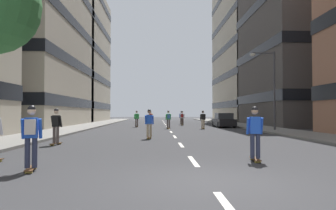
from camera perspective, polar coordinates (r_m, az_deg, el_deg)
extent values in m
plane|color=#333335|center=(32.50, -0.05, -4.18)|extent=(152.66, 152.66, 0.00)
cube|color=gray|center=(36.48, -14.46, -3.72)|extent=(3.44, 69.97, 0.14)
cube|color=gray|center=(37.07, 13.75, -3.69)|extent=(3.44, 69.97, 0.14)
cube|color=silver|center=(5.37, 11.42, -18.43)|extent=(0.16, 2.20, 0.01)
cube|color=silver|center=(10.19, 4.69, -10.29)|extent=(0.16, 2.20, 0.01)
cube|color=silver|center=(15.13, 2.41, -7.37)|extent=(0.16, 2.20, 0.01)
cube|color=silver|center=(20.09, 1.27, -5.89)|extent=(0.16, 2.20, 0.01)
cube|color=silver|center=(25.07, 0.58, -5.00)|extent=(0.16, 2.20, 0.01)
cube|color=silver|center=(30.06, 0.12, -4.40)|extent=(0.16, 2.20, 0.01)
cube|color=silver|center=(35.05, -0.20, -3.97)|extent=(0.16, 2.20, 0.01)
cube|color=silver|center=(40.04, -0.45, -3.65)|extent=(0.16, 2.20, 0.01)
cube|color=silver|center=(45.04, -0.64, -3.40)|extent=(0.16, 2.20, 0.01)
cube|color=silver|center=(50.03, -0.79, -3.20)|extent=(0.16, 2.20, 0.01)
cube|color=silver|center=(55.03, -0.92, -3.03)|extent=(0.16, 2.20, 0.01)
cube|color=silver|center=(60.03, -1.02, -2.90)|extent=(0.16, 2.20, 0.01)
cube|color=#B2A893|center=(41.72, -27.66, 12.45)|extent=(16.15, 20.44, 22.90)
cube|color=black|center=(40.55, -27.80, 0.42)|extent=(16.27, 20.56, 1.10)
cube|color=black|center=(40.94, -27.72, 6.84)|extent=(16.27, 20.56, 1.10)
cube|color=black|center=(41.83, -27.65, 13.06)|extent=(16.27, 20.56, 1.10)
cube|color=#B2A893|center=(57.98, -19.96, 8.38)|extent=(16.15, 18.37, 22.68)
cube|color=black|center=(57.16, -20.04, -0.16)|extent=(16.27, 18.49, 1.10)
cube|color=black|center=(57.43, -20.00, 4.37)|extent=(16.27, 18.49, 1.10)
cube|color=black|center=(58.05, -19.96, 8.82)|extent=(16.27, 18.49, 1.10)
cube|color=black|center=(59.02, -19.92, 13.16)|extent=(16.27, 18.49, 1.10)
cube|color=black|center=(60.32, -19.89, 17.34)|extent=(16.27, 18.49, 1.10)
cube|color=#4C4744|center=(42.66, 26.32, 11.42)|extent=(16.15, 16.27, 21.86)
cube|color=black|center=(41.66, 26.44, 1.09)|extent=(16.27, 16.39, 1.10)
cube|color=black|center=(42.24, 26.36, 8.52)|extent=(16.27, 16.39, 1.10)
cube|color=black|center=(43.50, 26.28, 15.63)|extent=(16.27, 16.39, 1.10)
cube|color=#BCB29E|center=(59.98, 17.86, 13.69)|extent=(16.15, 20.55, 34.23)
cube|color=black|center=(57.95, 17.96, 0.02)|extent=(16.27, 20.67, 1.10)
cube|color=black|center=(58.27, 17.93, 4.83)|extent=(16.27, 20.67, 1.10)
cube|color=black|center=(58.99, 17.89, 9.55)|extent=(16.27, 20.67, 1.10)
cube|color=black|center=(60.11, 17.86, 14.14)|extent=(16.27, 20.67, 1.10)
cube|color=black|center=(33.67, 10.25, -3.16)|extent=(1.80, 4.40, 0.70)
cube|color=#2D3338|center=(33.51, 10.30, -2.02)|extent=(1.60, 2.10, 0.64)
cylinder|color=black|center=(34.94, 8.45, -3.44)|extent=(0.22, 0.64, 0.64)
cylinder|color=black|center=(35.26, 11.01, -3.41)|extent=(0.22, 0.64, 0.64)
cylinder|color=black|center=(32.09, 9.41, -3.62)|extent=(0.22, 0.64, 0.64)
cylinder|color=black|center=(32.45, 12.18, -3.59)|extent=(0.22, 0.64, 0.64)
cylinder|color=#3F3F44|center=(27.07, 19.09, 2.52)|extent=(0.16, 0.16, 6.50)
cylinder|color=#3F3F44|center=(27.15, 17.25, 9.20)|extent=(1.80, 0.10, 0.10)
ellipsoid|color=silver|center=(26.84, 15.42, 8.98)|extent=(0.50, 0.30, 0.24)
cube|color=brown|center=(41.23, 2.49, -3.47)|extent=(0.38, 0.92, 0.02)
cylinder|color=#D8BF4C|center=(41.55, 2.54, -3.52)|extent=(0.19, 0.11, 0.07)
cylinder|color=#D8BF4C|center=(40.92, 2.43, -3.55)|extent=(0.19, 0.11, 0.07)
cylinder|color=#594C47|center=(41.23, 2.36, -2.90)|extent=(0.17, 0.17, 0.80)
cylinder|color=#594C47|center=(41.21, 2.61, -2.90)|extent=(0.17, 0.17, 0.80)
cube|color=blue|center=(41.21, 2.49, -1.96)|extent=(0.35, 0.26, 0.55)
cylinder|color=blue|center=(41.29, 2.19, -2.00)|extent=(0.14, 0.24, 0.55)
cylinder|color=blue|center=(41.23, 2.80, -2.00)|extent=(0.14, 0.24, 0.55)
sphere|color=#997051|center=(41.23, 2.49, -1.33)|extent=(0.22, 0.22, 0.22)
sphere|color=black|center=(41.23, 2.49, -1.26)|extent=(0.21, 0.21, 0.21)
cube|color=black|center=(41.03, 2.45, -1.92)|extent=(0.29, 0.21, 0.40)
cube|color=brown|center=(9.21, -24.05, -10.64)|extent=(0.39, 0.92, 0.02)
cylinder|color=#D8BF4C|center=(9.53, -23.72, -10.62)|extent=(0.19, 0.11, 0.07)
cylinder|color=#D8BF4C|center=(8.90, -24.40, -11.27)|extent=(0.19, 0.11, 0.07)
cylinder|color=#2D334C|center=(9.16, -24.58, -8.08)|extent=(0.17, 0.17, 0.80)
cylinder|color=#2D334C|center=(9.13, -23.46, -8.11)|extent=(0.17, 0.17, 0.80)
cube|color=blue|center=(9.09, -23.98, -3.87)|extent=(0.36, 0.26, 0.55)
cylinder|color=blue|center=(9.18, -25.29, -4.00)|extent=(0.14, 0.24, 0.55)
cylinder|color=blue|center=(9.11, -22.56, -4.05)|extent=(0.14, 0.24, 0.55)
sphere|color=beige|center=(9.10, -23.93, -1.00)|extent=(0.22, 0.22, 0.22)
sphere|color=black|center=(9.10, -23.93, -0.69)|extent=(0.21, 0.21, 0.21)
cube|color=beige|center=(8.91, -24.17, -3.73)|extent=(0.29, 0.21, 0.40)
cube|color=brown|center=(37.83, 2.66, -3.66)|extent=(0.40, 0.92, 0.02)
cylinder|color=#D8BF4C|center=(38.15, 2.73, -3.71)|extent=(0.19, 0.11, 0.07)
cylinder|color=#D8BF4C|center=(37.52, 2.59, -3.75)|extent=(0.19, 0.11, 0.07)
cylinder|color=#594C47|center=(37.83, 2.52, -3.04)|extent=(0.17, 0.17, 0.80)
cylinder|color=#594C47|center=(37.81, 2.79, -3.04)|extent=(0.17, 0.17, 0.80)
cube|color=white|center=(37.81, 2.66, -2.01)|extent=(0.36, 0.27, 0.55)
cylinder|color=white|center=(37.89, 2.34, -2.05)|extent=(0.14, 0.24, 0.55)
cylinder|color=white|center=(37.82, 3.00, -2.05)|extent=(0.14, 0.24, 0.55)
sphere|color=#997051|center=(37.82, 2.66, -1.32)|extent=(0.22, 0.22, 0.22)
sphere|color=black|center=(37.82, 2.66, -1.25)|extent=(0.21, 0.21, 0.21)
cube|color=#A52626|center=(37.63, 2.62, -1.97)|extent=(0.29, 0.22, 0.40)
cube|color=brown|center=(40.71, -3.24, -3.50)|extent=(0.30, 0.92, 0.02)
cylinder|color=#D8BF4C|center=(41.03, -3.28, -3.55)|extent=(0.19, 0.09, 0.07)
cylinder|color=#D8BF4C|center=(40.39, -3.20, -3.58)|extent=(0.19, 0.09, 0.07)
cylinder|color=black|center=(40.69, -3.37, -2.92)|extent=(0.15, 0.15, 0.80)
cylinder|color=black|center=(40.71, -3.12, -2.92)|extent=(0.15, 0.15, 0.80)
cube|color=orange|center=(40.69, -3.24, -1.97)|extent=(0.34, 0.23, 0.55)
cylinder|color=orange|center=(40.72, -3.56, -2.01)|extent=(0.11, 0.24, 0.55)
cylinder|color=orange|center=(40.76, -2.94, -2.01)|extent=(0.11, 0.24, 0.55)
sphere|color=tan|center=(40.70, -3.24, -1.33)|extent=(0.22, 0.22, 0.22)
sphere|color=black|center=(40.70, -3.24, -1.26)|extent=(0.21, 0.21, 0.21)
cube|color=#A52626|center=(40.51, -3.22, -1.93)|extent=(0.28, 0.19, 0.40)
cube|color=brown|center=(15.99, -20.06, -6.69)|extent=(0.40, 0.92, 0.02)
cylinder|color=#D8BF4C|center=(16.27, -19.48, -6.76)|extent=(0.19, 0.11, 0.07)
cylinder|color=#D8BF4C|center=(15.72, -20.66, -6.95)|extent=(0.19, 0.11, 0.07)
cylinder|color=#594C47|center=(16.00, -20.32, -5.20)|extent=(0.17, 0.17, 0.80)
cylinder|color=#594C47|center=(15.91, -19.77, -5.23)|extent=(0.17, 0.17, 0.80)
cube|color=black|center=(15.92, -20.03, -2.79)|extent=(0.36, 0.27, 0.55)
cylinder|color=black|center=(16.08, -20.61, -2.87)|extent=(0.14, 0.24, 0.55)
cylinder|color=black|center=(15.86, -19.25, -2.90)|extent=(0.14, 0.24, 0.55)
sphere|color=beige|center=(15.94, -19.98, -1.15)|extent=(0.22, 0.22, 0.22)
sphere|color=black|center=(15.94, -19.97, -0.97)|extent=(0.21, 0.21, 0.21)
cube|color=brown|center=(10.49, 15.85, -9.56)|extent=(0.28, 0.91, 0.02)
cylinder|color=#D8BF4C|center=(10.80, 15.47, -9.57)|extent=(0.19, 0.09, 0.07)
cylinder|color=#D8BF4C|center=(10.19, 16.26, -10.07)|extent=(0.19, 0.09, 0.07)
cylinder|color=#2D334C|center=(10.42, 15.35, -7.33)|extent=(0.15, 0.15, 0.80)
cylinder|color=#2D334C|center=(10.46, 16.32, -7.30)|extent=(0.15, 0.15, 0.80)
cube|color=blue|center=(10.39, 15.81, -3.61)|extent=(0.34, 0.23, 0.55)
cylinder|color=blue|center=(10.39, 14.57, -3.77)|extent=(0.11, 0.24, 0.55)
cylinder|color=blue|center=(10.49, 16.93, -3.73)|extent=(0.11, 0.24, 0.55)
sphere|color=tan|center=(10.40, 15.77, -1.10)|extent=(0.22, 0.22, 0.22)
sphere|color=black|center=(10.40, 15.77, -0.83)|extent=(0.21, 0.21, 0.21)
cube|color=brown|center=(30.05, 0.08, -4.25)|extent=(0.35, 0.92, 0.02)
cylinder|color=#D8BF4C|center=(30.37, -0.05, -4.31)|extent=(0.19, 0.10, 0.07)
cylinder|color=#D8BF4C|center=(29.74, 0.20, -4.37)|extent=(0.19, 0.10, 0.07)
cylinder|color=#594C47|center=(30.02, -0.09, -3.47)|extent=(0.16, 0.16, 0.80)
cylinder|color=#594C47|center=(30.05, 0.24, -3.46)|extent=(0.16, 0.16, 0.80)
cube|color=green|center=(30.02, 0.08, -2.18)|extent=(0.35, 0.25, 0.55)
cylinder|color=green|center=(30.02, -0.36, -2.23)|extent=(0.13, 0.24, 0.55)
cylinder|color=green|center=(30.11, 0.47, -2.23)|extent=(0.13, 0.24, 0.55)
sphere|color=beige|center=(30.03, 0.07, -1.31)|extent=(0.22, 0.22, 0.22)
sphere|color=black|center=(30.03, 0.07, -1.21)|extent=(0.21, 0.21, 0.21)
cube|color=#3F72BF|center=(29.84, 0.15, -2.12)|extent=(0.28, 0.20, 0.40)
cube|color=brown|center=(33.47, -5.83, -3.95)|extent=(0.40, 0.92, 0.02)
cylinder|color=#D8BF4C|center=(33.79, -5.92, -4.01)|extent=(0.19, 0.11, 0.07)
cylinder|color=#D8BF4C|center=(33.16, -5.73, -4.06)|extent=(0.19, 0.11, 0.07)
cylinder|color=#594C47|center=(33.44, -5.98, -3.25)|extent=(0.17, 0.17, 0.80)
cylinder|color=#594C47|center=(33.47, -5.67, -3.24)|extent=(0.17, 0.17, 0.80)
cube|color=green|center=(33.44, -5.82, -2.09)|extent=(0.36, 0.27, 0.55)
cylinder|color=green|center=(33.45, -6.21, -2.14)|extent=(0.14, 0.24, 0.55)
cylinder|color=green|center=(33.53, -5.47, -2.14)|extent=(0.14, 0.24, 0.55)
sphere|color=tan|center=(33.46, -5.83, -1.31)|extent=(0.22, 0.22, 0.22)
sphere|color=black|center=(33.46, -5.83, -1.22)|extent=(0.21, 0.21, 0.21)
cylinder|color=white|center=(10.95, -28.56, -3.52)|extent=(0.11, 0.24, 0.55)
cube|color=brown|center=(29.78, 6.49, -4.27)|extent=(0.23, 0.91, 0.02)
cylinder|color=#D8BF4C|center=(30.10, 6.38, -4.33)|extent=(0.18, 0.08, 0.07)
cylinder|color=#D8BF4C|center=(29.47, 6.61, -4.39)|extent=(0.18, 0.08, 0.07)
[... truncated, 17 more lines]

